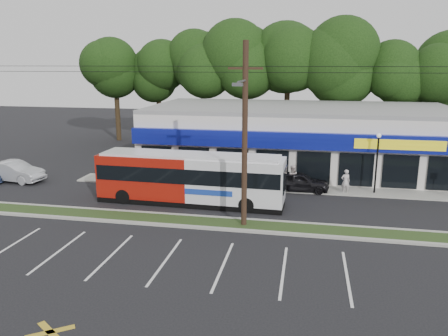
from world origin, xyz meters
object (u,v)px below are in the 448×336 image
at_px(car_silver, 14,171).
at_px(metrobus, 191,177).
at_px(utility_pole, 241,130).
at_px(pedestrian_a, 345,182).
at_px(lamp_post, 377,156).
at_px(pedestrian_b, 292,178).
at_px(car_dark, 299,181).

bearing_deg(car_silver, metrobus, -92.72).
bearing_deg(metrobus, utility_pole, -41.52).
height_order(car_silver, pedestrian_a, pedestrian_a).
relative_size(utility_pole, lamp_post, 11.76).
distance_m(utility_pole, pedestrian_b, 9.14).
height_order(car_silver, pedestrian_b, pedestrian_b).
bearing_deg(pedestrian_a, pedestrian_b, -14.98).
distance_m(car_silver, pedestrian_a, 24.70).
relative_size(car_dark, pedestrian_b, 2.21).
bearing_deg(lamp_post, pedestrian_a, -171.47).
bearing_deg(pedestrian_a, car_silver, -11.50).
height_order(lamp_post, car_silver, lamp_post).
bearing_deg(lamp_post, car_silver, -176.14).
height_order(car_dark, car_silver, car_silver).
relative_size(utility_pole, car_dark, 12.04).
distance_m(metrobus, pedestrian_a, 10.80).
xyz_separation_m(pedestrian_a, pedestrian_b, (-3.67, 0.00, 0.08)).
distance_m(lamp_post, pedestrian_a, 2.71).
xyz_separation_m(lamp_post, pedestrian_b, (-5.67, -0.30, -1.73)).
height_order(lamp_post, metrobus, lamp_post).
bearing_deg(car_dark, car_silver, 92.35).
bearing_deg(pedestrian_b, lamp_post, 177.82).
relative_size(utility_pole, metrobus, 4.12).
bearing_deg(pedestrian_a, utility_pole, 35.86).
xyz_separation_m(metrobus, car_dark, (6.83, 4.00, -1.01)).
bearing_deg(lamp_post, metrobus, -160.27).
relative_size(lamp_post, pedestrian_a, 2.46).
distance_m(utility_pole, metrobus, 6.41).
relative_size(pedestrian_a, pedestrian_b, 0.92).
distance_m(lamp_post, metrobus, 12.77).
bearing_deg(pedestrian_b, pedestrian_a, 174.79).
bearing_deg(metrobus, pedestrian_b, 33.90).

